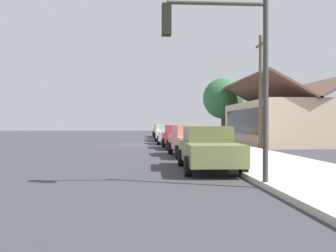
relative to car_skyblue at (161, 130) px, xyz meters
The scene contains 14 objects.
ground_plane 18.67m from the car_skyblue, ahead, with size 120.00×120.00×0.00m, color #38383D.
sidewalk_curb 18.65m from the car_skyblue, ahead, with size 60.00×4.20×0.16m, color beige.
car_skyblue is the anchor object (origin of this frame).
car_mustard 5.85m from the car_skyblue, ahead, with size 4.64×2.04×1.59m.
car_ivory 12.07m from the car_skyblue, ahead, with size 4.92×2.24×1.59m.
car_silver 17.91m from the car_skyblue, ahead, with size 4.41×2.17×1.59m.
car_cherry 23.61m from the car_skyblue, ahead, with size 4.79×2.17×1.59m.
car_coral 29.53m from the car_skyblue, ahead, with size 4.66×2.18×1.59m.
car_olive 35.46m from the car_skyblue, ahead, with size 4.83×2.08×1.59m.
storefront_building 20.76m from the car_skyblue, 26.16° to the left, with size 13.40×7.09×5.35m.
shade_tree 12.16m from the car_skyblue, 31.32° to the left, with size 4.27×4.27×6.45m.
traffic_light_main 39.40m from the car_skyblue, ahead, with size 0.37×2.79×5.20m.
utility_pole_wooden 25.32m from the car_skyblue, 12.31° to the left, with size 1.80×0.24×7.50m.
fire_hydrant_red 30.95m from the car_skyblue, ahead, with size 0.22×0.22×0.71m.
Camera 1 is at (30.57, 0.36, 1.69)m, focal length 40.46 mm.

